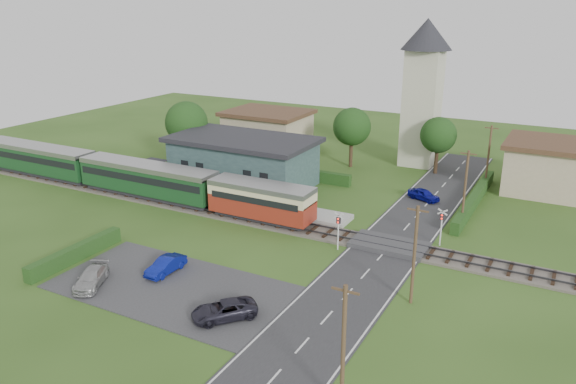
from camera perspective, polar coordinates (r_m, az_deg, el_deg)
The scene contains 32 objects.
ground at distance 49.54m, azimuth -1.58°, elevation -4.24°, with size 120.00×120.00×0.00m, color #2D4C19.
railway_track at distance 51.11m, azimuth -0.47°, elevation -3.35°, with size 76.00×3.20×0.49m.
road at distance 45.81m, azimuth 9.42°, elevation -6.46°, with size 6.00×70.00×0.05m, color #28282B.
car_park at distance 41.45m, azimuth -11.78°, elevation -9.43°, with size 17.00×9.00×0.08m, color #333335.
crossing_deck at distance 47.47m, azimuth 10.24°, elevation -5.32°, with size 6.20×3.40×0.45m, color #333335.
platform at distance 58.64m, azimuth -7.56°, elevation -0.45°, with size 30.00×3.00×0.45m, color gray.
equipment_hut at distance 63.01m, azimuth -13.56°, elevation 2.00°, with size 2.30×2.30×2.55m.
station_building at distance 62.47m, azimuth -4.58°, elevation 3.23°, with size 16.00×9.00×5.30m.
train at distance 61.39m, azimuth -16.30°, elevation 1.74°, with size 43.20×2.90×3.40m.
church_tower at distance 70.42m, azimuth 13.61°, elevation 10.80°, with size 6.00×6.00×17.60m.
house_west at distance 76.57m, azimuth -2.09°, elevation 6.25°, with size 10.80×8.80×5.50m.
house_east at distance 65.72m, azimuth 24.86°, elevation 2.40°, with size 8.80×8.80×5.50m.
hedge_carpark at distance 47.41m, azimuth -20.77°, elevation -5.84°, with size 0.80×9.00×1.20m, color #193814.
hedge_roadside at distance 59.24m, azimuth 18.42°, elevation -0.69°, with size 0.80×18.00×1.20m, color #193814.
hedge_station at distance 66.71m, azimuth -2.45°, elevation 2.46°, with size 22.00×0.80×1.30m, color #193814.
tree_a at distance 69.91m, azimuth -10.27°, elevation 6.93°, with size 5.20×5.20×8.00m.
tree_b at distance 68.76m, azimuth 6.51°, elevation 6.60°, with size 4.60×4.60×7.34m.
tree_c at distance 67.81m, azimuth 15.03°, elevation 5.59°, with size 4.20×4.20×6.78m.
utility_pole_a at distance 27.99m, azimuth 5.64°, elevation -15.49°, with size 1.40×0.22×7.00m.
utility_pole_b at distance 38.01m, azimuth 12.72°, elevation -6.16°, with size 1.40×0.22×7.00m.
utility_pole_c at distance 52.67m, azimuth 17.55°, elevation 0.49°, with size 1.40×0.22×7.00m.
utility_pole_d at distance 64.09m, azimuth 19.69°, elevation 3.44°, with size 1.40×0.22×7.00m.
crossing_signal_near at distance 45.76m, azimuth 5.14°, elevation -3.41°, with size 0.84×0.28×3.28m.
crossing_signal_far at distance 48.06m, azimuth 15.35°, elevation -2.93°, with size 0.84×0.28×3.28m.
streetlamp_west at distance 76.24m, azimuth -8.58°, elevation 6.19°, with size 0.30×0.30×5.15m.
streetlamp_east at distance 68.84m, azimuth 21.79°, elevation 3.69°, with size 0.30×0.30×5.15m.
car_on_road at distance 59.11m, azimuth 13.63°, elevation -0.25°, with size 1.37×3.41×1.16m, color #0B0D81.
car_park_blue at distance 43.24m, azimuth -12.32°, elevation -7.30°, with size 1.24×3.57×1.18m, color navy.
car_park_silver at distance 42.88m, azimuth -19.35°, elevation -8.22°, with size 1.63×4.02×1.17m, color #9C9C9C.
car_park_dark at distance 36.87m, azimuth -6.50°, elevation -11.82°, with size 1.94×4.21×1.17m, color #22212D.
pedestrian_near at distance 54.33m, azimuth -2.12°, elevation -0.77°, with size 0.55×0.36×1.50m, color gray.
pedestrian_far at distance 62.10m, azimuth -12.74°, elevation 1.51°, with size 0.95×0.74×1.96m, color gray.
Camera 1 is at (22.74, -39.54, 19.33)m, focal length 35.00 mm.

